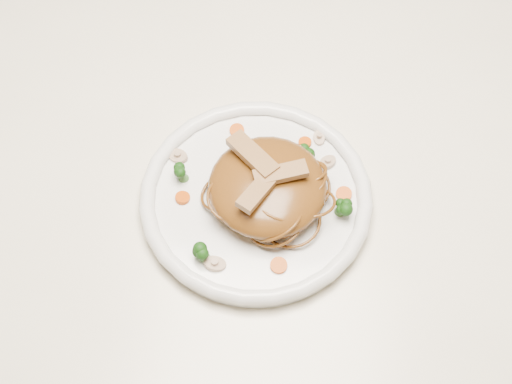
# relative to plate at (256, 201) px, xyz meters

# --- Properties ---
(ground) EXTENTS (4.00, 4.00, 0.00)m
(ground) POSITION_rel_plate_xyz_m (0.01, 0.07, -0.76)
(ground) COLOR #4E341A
(ground) RESTS_ON ground
(table) EXTENTS (1.20, 0.80, 0.75)m
(table) POSITION_rel_plate_xyz_m (0.01, 0.07, -0.11)
(table) COLOR white
(table) RESTS_ON ground
(plate) EXTENTS (0.30, 0.30, 0.02)m
(plate) POSITION_rel_plate_xyz_m (0.00, 0.00, 0.00)
(plate) COLOR white
(plate) RESTS_ON table
(noodle_mound) EXTENTS (0.20, 0.20, 0.05)m
(noodle_mound) POSITION_rel_plate_xyz_m (0.01, 0.00, 0.04)
(noodle_mound) COLOR brown
(noodle_mound) RESTS_ON plate
(chicken_a) EXTENTS (0.07, 0.04, 0.01)m
(chicken_a) POSITION_rel_plate_xyz_m (0.03, 0.00, 0.07)
(chicken_a) COLOR #9C7649
(chicken_a) RESTS_ON noodle_mound
(chicken_b) EXTENTS (0.07, 0.07, 0.01)m
(chicken_b) POSITION_rel_plate_xyz_m (-0.01, 0.02, 0.07)
(chicken_b) COLOR #9C7649
(chicken_b) RESTS_ON noodle_mound
(chicken_c) EXTENTS (0.05, 0.07, 0.01)m
(chicken_c) POSITION_rel_plate_xyz_m (0.01, -0.02, 0.07)
(chicken_c) COLOR #9C7649
(chicken_c) RESTS_ON noodle_mound
(broccoli_0) EXTENTS (0.03, 0.03, 0.03)m
(broccoli_0) POSITION_rel_plate_xyz_m (0.06, 0.07, 0.02)
(broccoli_0) COLOR #18470E
(broccoli_0) RESTS_ON plate
(broccoli_1) EXTENTS (0.03, 0.03, 0.03)m
(broccoli_1) POSITION_rel_plate_xyz_m (-0.10, 0.02, 0.02)
(broccoli_1) COLOR #18470E
(broccoli_1) RESTS_ON plate
(broccoli_2) EXTENTS (0.03, 0.03, 0.03)m
(broccoli_2) POSITION_rel_plate_xyz_m (-0.05, -0.09, 0.02)
(broccoli_2) COLOR #18470E
(broccoli_2) RESTS_ON plate
(broccoli_3) EXTENTS (0.04, 0.04, 0.03)m
(broccoli_3) POSITION_rel_plate_xyz_m (0.11, -0.01, 0.02)
(broccoli_3) COLOR #18470E
(broccoli_3) RESTS_ON plate
(carrot_0) EXTENTS (0.02, 0.02, 0.00)m
(carrot_0) POSITION_rel_plate_xyz_m (0.06, 0.09, 0.01)
(carrot_0) COLOR #B43F06
(carrot_0) RESTS_ON plate
(carrot_1) EXTENTS (0.02, 0.02, 0.00)m
(carrot_1) POSITION_rel_plate_xyz_m (-0.09, -0.01, 0.01)
(carrot_1) COLOR #B43F06
(carrot_1) RESTS_ON plate
(carrot_2) EXTENTS (0.03, 0.03, 0.00)m
(carrot_2) POSITION_rel_plate_xyz_m (0.11, 0.02, 0.01)
(carrot_2) COLOR #B43F06
(carrot_2) RESTS_ON plate
(carrot_3) EXTENTS (0.02, 0.02, 0.00)m
(carrot_3) POSITION_rel_plate_xyz_m (-0.04, 0.10, 0.01)
(carrot_3) COLOR #B43F06
(carrot_3) RESTS_ON plate
(carrot_4) EXTENTS (0.02, 0.02, 0.00)m
(carrot_4) POSITION_rel_plate_xyz_m (0.04, -0.09, 0.01)
(carrot_4) COLOR #B43F06
(carrot_4) RESTS_ON plate
(mushroom_0) EXTENTS (0.03, 0.03, 0.01)m
(mushroom_0) POSITION_rel_plate_xyz_m (-0.04, -0.10, 0.01)
(mushroom_0) COLOR beige
(mushroom_0) RESTS_ON plate
(mushroom_1) EXTENTS (0.04, 0.04, 0.01)m
(mushroom_1) POSITION_rel_plate_xyz_m (0.09, 0.06, 0.01)
(mushroom_1) COLOR beige
(mushroom_1) RESTS_ON plate
(mushroom_2) EXTENTS (0.03, 0.03, 0.01)m
(mushroom_2) POSITION_rel_plate_xyz_m (-0.11, 0.05, 0.01)
(mushroom_2) COLOR beige
(mushroom_2) RESTS_ON plate
(mushroom_3) EXTENTS (0.03, 0.03, 0.01)m
(mushroom_3) POSITION_rel_plate_xyz_m (0.07, 0.10, 0.01)
(mushroom_3) COLOR beige
(mushroom_3) RESTS_ON plate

